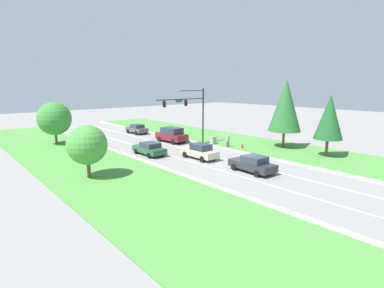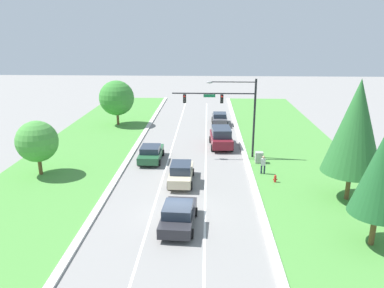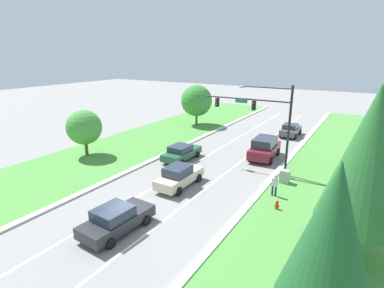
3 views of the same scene
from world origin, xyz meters
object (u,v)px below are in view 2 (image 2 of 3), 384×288
object	(u,v)px
traffic_signal_mast	(231,106)
forest_sedan	(151,153)
conifer_near_right_tree	(382,172)
pedestrian	(263,164)
utility_cabinet	(259,158)
fire_hydrant	(275,179)
oak_far_left_tree	(117,98)
graphite_sedan	(220,118)
champagne_sedan	(181,173)
charcoal_sedan	(178,215)
burgundy_suv	(221,137)
oak_near_left_tree	(37,141)
conifer_far_right_tree	(356,127)

from	to	relation	value
traffic_signal_mast	forest_sedan	bearing A→B (deg)	-170.48
conifer_near_right_tree	pedestrian	bearing A→B (deg)	113.34
forest_sedan	conifer_near_right_tree	distance (m)	20.76
utility_cabinet	fire_hydrant	world-z (taller)	utility_cabinet
oak_far_left_tree	conifer_near_right_tree	bearing A→B (deg)	-52.65
graphite_sedan	conifer_near_right_tree	xyz separation A→B (m)	(7.88, -28.61, 3.75)
champagne_sedan	utility_cabinet	size ratio (longest dim) A/B	4.19
forest_sedan	utility_cabinet	distance (m)	10.15
graphite_sedan	oak_far_left_tree	bearing A→B (deg)	-176.34
fire_hydrant	charcoal_sedan	bearing A→B (deg)	-134.97
burgundy_suv	oak_near_left_tree	xyz separation A→B (m)	(-15.70, -8.69, 1.91)
graphite_sedan	oak_near_left_tree	bearing A→B (deg)	-130.80
burgundy_suv	pedestrian	bearing A→B (deg)	-70.13
fire_hydrant	forest_sedan	bearing A→B (deg)	155.32
pedestrian	fire_hydrant	bearing A→B (deg)	124.36
traffic_signal_mast	burgundy_suv	size ratio (longest dim) A/B	1.54
oak_near_left_tree	conifer_far_right_tree	xyz separation A→B (m)	(24.46, -3.95, 2.52)
champagne_sedan	pedestrian	world-z (taller)	champagne_sedan
burgundy_suv	utility_cabinet	distance (m)	6.11
forest_sedan	conifer_near_right_tree	size ratio (longest dim) A/B	0.65
champagne_sedan	fire_hydrant	size ratio (longest dim) A/B	6.68
forest_sedan	oak_far_left_tree	xyz separation A→B (m)	(-6.32, 13.64, 2.82)
graphite_sedan	conifer_far_right_tree	distance (m)	24.58
utility_cabinet	traffic_signal_mast	bearing A→B (deg)	148.52
fire_hydrant	oak_near_left_tree	size ratio (longest dim) A/B	0.15
burgundy_suv	pedestrian	distance (m)	8.53
charcoal_sedan	conifer_far_right_tree	xyz separation A→B (m)	(12.00, 4.35, 4.73)
forest_sedan	graphite_sedan	size ratio (longest dim) A/B	1.05
traffic_signal_mast	charcoal_sedan	xyz separation A→B (m)	(-3.93, -13.57, -4.32)
traffic_signal_mast	fire_hydrant	distance (m)	8.56
forest_sedan	utility_cabinet	bearing A→B (deg)	-1.99
traffic_signal_mast	burgundy_suv	world-z (taller)	traffic_signal_mast
champagne_sedan	oak_near_left_tree	size ratio (longest dim) A/B	0.99
forest_sedan	champagne_sedan	world-z (taller)	champagne_sedan
graphite_sedan	conifer_far_right_tree	xyz separation A→B (m)	(8.61, -22.53, 4.70)
utility_cabinet	forest_sedan	bearing A→B (deg)	177.80
conifer_near_right_tree	oak_far_left_tree	world-z (taller)	conifer_near_right_tree
oak_near_left_tree	forest_sedan	bearing A→B (deg)	24.23
fire_hydrant	oak_far_left_tree	size ratio (longest dim) A/B	0.12
charcoal_sedan	utility_cabinet	distance (m)	13.64
forest_sedan	fire_hydrant	world-z (taller)	forest_sedan
pedestrian	graphite_sedan	bearing A→B (deg)	-67.55
graphite_sedan	burgundy_suv	bearing A→B (deg)	-91.18
oak_near_left_tree	oak_far_left_tree	xyz separation A→B (m)	(2.60, 17.66, 0.59)
charcoal_sedan	conifer_near_right_tree	world-z (taller)	conifer_near_right_tree
utility_cabinet	graphite_sedan	bearing A→B (deg)	102.13
forest_sedan	oak_near_left_tree	distance (m)	10.03
graphite_sedan	utility_cabinet	world-z (taller)	graphite_sedan
conifer_near_right_tree	champagne_sedan	bearing A→B (deg)	142.72
fire_hydrant	conifer_near_right_tree	bearing A→B (deg)	-66.42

